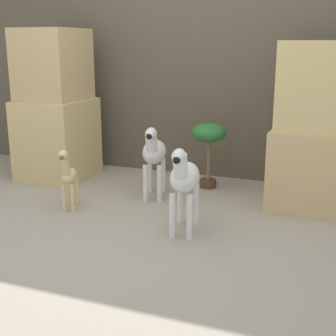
% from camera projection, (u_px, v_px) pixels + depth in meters
% --- Properties ---
extents(ground_plane, '(14.00, 14.00, 0.00)m').
position_uv_depth(ground_plane, '(117.00, 233.00, 3.28)').
color(ground_plane, '#9E937F').
extents(wall_back, '(6.40, 0.08, 2.20)m').
position_uv_depth(wall_back, '(193.00, 63.00, 4.52)').
color(wall_back, brown).
rests_on(wall_back, ground_plane).
extents(rock_pillar_left, '(0.62, 0.67, 1.42)m').
position_uv_depth(rock_pillar_left, '(55.00, 109.00, 4.51)').
color(rock_pillar_left, '#D1B775').
rests_on(rock_pillar_left, ground_plane).
extents(rock_pillar_right, '(0.62, 0.67, 1.31)m').
position_uv_depth(rock_pillar_right, '(313.00, 131.00, 3.69)').
color(rock_pillar_right, tan).
rests_on(rock_pillar_right, ground_plane).
extents(zebra_right, '(0.25, 0.51, 0.64)m').
position_uv_depth(zebra_right, '(184.00, 178.00, 3.18)').
color(zebra_right, silver).
rests_on(zebra_right, ground_plane).
extents(zebra_left, '(0.29, 0.51, 0.64)m').
position_uv_depth(zebra_left, '(154.00, 152.00, 3.93)').
color(zebra_left, silver).
rests_on(zebra_left, ground_plane).
extents(giraffe_figurine, '(0.21, 0.38, 0.51)m').
position_uv_depth(giraffe_figurine, '(68.00, 174.00, 3.68)').
color(giraffe_figurine, '#E0C184').
rests_on(giraffe_figurine, ground_plane).
extents(potted_palm_front, '(0.31, 0.31, 0.60)m').
position_uv_depth(potted_palm_front, '(209.00, 138.00, 4.20)').
color(potted_palm_front, '#513323').
rests_on(potted_palm_front, ground_plane).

